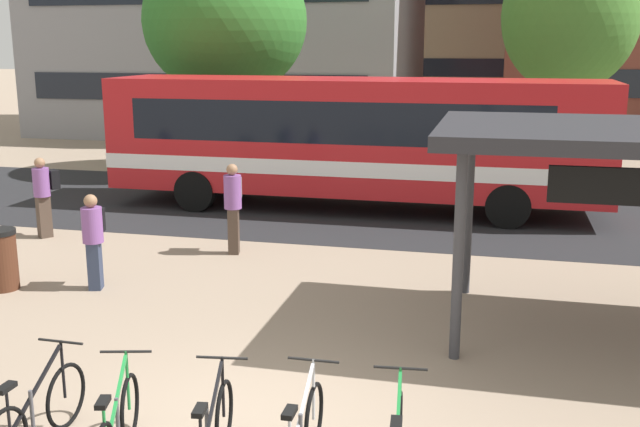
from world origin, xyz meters
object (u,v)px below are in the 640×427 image
object	(u,v)px
parked_bicycle_black_1	(37,416)
commuter_grey_pack_0	(233,202)
city_bus	(356,138)
trash_bin	(1,259)
commuter_black_pack_2	(44,191)
street_tree_0	(570,16)
street_tree_1	(225,21)
commuter_black_pack_1	(93,235)

from	to	relation	value
parked_bicycle_black_1	commuter_grey_pack_0	distance (m)	7.43
city_bus	trash_bin	bearing A→B (deg)	-121.66
city_bus	parked_bicycle_black_1	xyz separation A→B (m)	(-0.98, -11.88, -1.39)
commuter_black_pack_2	street_tree_0	distance (m)	16.86
city_bus	commuter_grey_pack_0	world-z (taller)	city_bus
parked_bicycle_black_1	commuter_grey_pack_0	bearing A→B (deg)	5.51
commuter_black_pack_2	trash_bin	bearing A→B (deg)	55.80
commuter_black_pack_2	street_tree_1	size ratio (longest dim) A/B	0.24
trash_bin	city_bus	bearing A→B (deg)	58.60
commuter_black_pack_2	trash_bin	size ratio (longest dim) A/B	1.66
parked_bicycle_black_1	commuter_black_pack_2	xyz separation A→B (m)	(-4.89, 7.62, 0.61)
trash_bin	street_tree_1	bearing A→B (deg)	92.08
street_tree_0	street_tree_1	size ratio (longest dim) A/B	1.04
city_bus	commuter_grey_pack_0	distance (m)	4.82
city_bus	street_tree_0	distance (m)	9.87
street_tree_1	city_bus	bearing A→B (deg)	-42.06
city_bus	commuter_black_pack_2	size ratio (longest dim) A/B	7.04
commuter_black_pack_1	commuter_black_pack_2	distance (m)	3.98
commuter_grey_pack_0	commuter_black_pack_2	bearing A→B (deg)	-106.06
commuter_black_pack_2	commuter_black_pack_1	bearing A→B (deg)	78.65
trash_bin	street_tree_0	bearing A→B (deg)	56.70
city_bus	parked_bicycle_black_1	size ratio (longest dim) A/B	6.98
commuter_grey_pack_0	street_tree_1	size ratio (longest dim) A/B	0.25
parked_bicycle_black_1	commuter_grey_pack_0	world-z (taller)	commuter_grey_pack_0
commuter_black_pack_1	trash_bin	xyz separation A→B (m)	(-1.50, -0.41, -0.41)
city_bus	commuter_black_pack_1	bearing A→B (deg)	-113.75
trash_bin	street_tree_1	xyz separation A→B (m)	(-0.44, 12.03, 4.18)
parked_bicycle_black_1	commuter_black_pack_1	size ratio (longest dim) A/B	1.06
commuter_grey_pack_0	street_tree_0	xyz separation A→B (m)	(6.95, 12.17, 3.86)
city_bus	commuter_grey_pack_0	bearing A→B (deg)	-109.46
city_bus	parked_bicycle_black_1	distance (m)	12.00
city_bus	commuter_black_pack_1	distance (m)	7.78
city_bus	street_tree_0	size ratio (longest dim) A/B	1.64
city_bus	commuter_black_pack_2	distance (m)	7.30
trash_bin	street_tree_0	distance (m)	18.67
commuter_black_pack_2	street_tree_1	bearing A→B (deg)	-151.55
parked_bicycle_black_1	trash_bin	world-z (taller)	trash_bin
parked_bicycle_black_1	street_tree_0	distance (m)	21.04
commuter_black_pack_1	street_tree_1	size ratio (longest dim) A/B	0.23
commuter_grey_pack_0	street_tree_0	world-z (taller)	street_tree_0
commuter_grey_pack_0	street_tree_1	distance (m)	10.34
commuter_grey_pack_0	street_tree_0	bearing A→B (deg)	137.39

